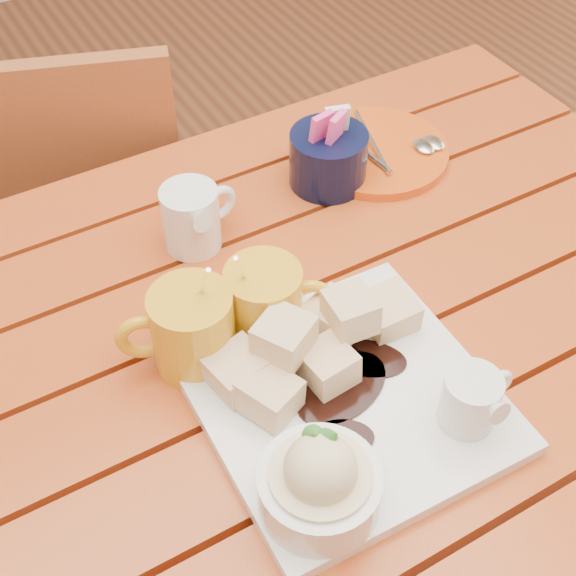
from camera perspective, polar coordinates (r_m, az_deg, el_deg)
table at (r=0.97m, az=-0.49°, el=-7.97°), size 1.20×0.79×0.75m
dessert_plate at (r=0.79m, az=3.63°, el=-8.56°), size 0.29×0.29×0.12m
coffee_mug_left at (r=0.84m, az=-6.98°, el=-2.95°), size 0.12×0.09×0.15m
coffee_mug_right at (r=0.86m, az=-1.55°, el=-1.03°), size 0.11×0.08×0.14m
cream_pitcher at (r=0.97m, az=-6.77°, el=5.07°), size 0.10×0.09×0.09m
sugar_caddy at (r=1.07m, az=2.88°, el=9.27°), size 0.10×0.10×0.11m
orange_saucer at (r=1.14m, az=6.36°, el=9.64°), size 0.20×0.20×0.02m
chair_far at (r=1.46m, az=-15.29°, el=4.08°), size 0.53×0.53×0.87m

